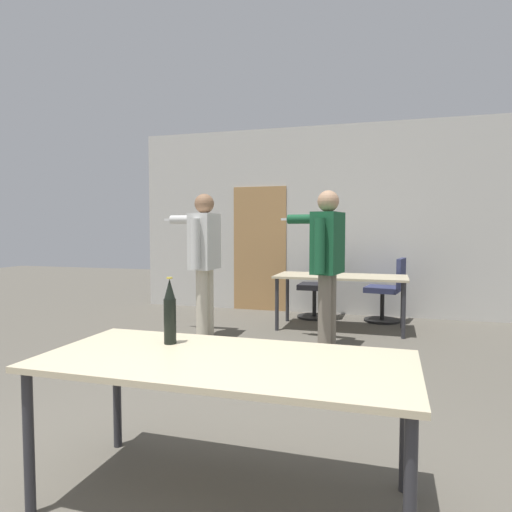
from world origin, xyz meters
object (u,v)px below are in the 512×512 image
Objects in this scene: person_right_polo at (326,255)px; beer_bottle at (170,312)px; person_far_watching at (203,252)px; office_chair_far_left at (319,289)px; office_chair_side_rolled at (388,292)px.

person_right_polo is 2.87m from beer_bottle.
person_far_watching is 3.12m from beer_bottle.
beer_bottle is at bearing -161.02° from person_far_watching.
person_far_watching is 1.89× the size of office_chair_far_left.
beer_bottle reaches higher than office_chair_side_rolled.
person_right_polo reaches higher than beer_bottle.
office_chair_side_rolled is 2.55× the size of beer_bottle.
person_right_polo reaches higher than office_chair_far_left.
person_right_polo is 4.86× the size of beer_bottle.
office_chair_side_rolled is (0.65, 1.80, -0.63)m from person_right_polo.
person_right_polo is 1.90× the size of office_chair_side_rolled.
person_right_polo is 2.01m from office_chair_side_rolled.
office_chair_far_left is at bearing -35.59° from person_far_watching.
office_chair_side_rolled is 4.78m from beer_bottle.
office_chair_far_left is at bearing 101.28° from office_chair_side_rolled.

